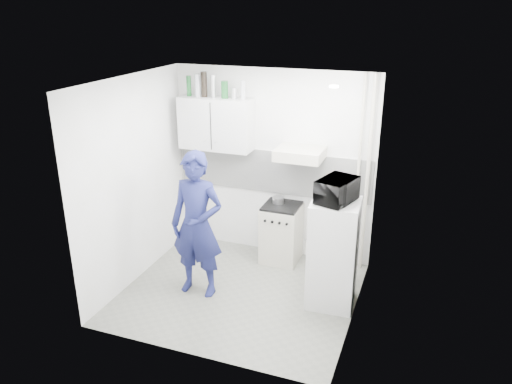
% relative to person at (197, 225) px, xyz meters
% --- Properties ---
extents(floor, '(2.80, 2.80, 0.00)m').
position_rel_person_xyz_m(floor, '(0.49, 0.12, -0.90)').
color(floor, '#62645B').
rests_on(floor, ground).
extents(ceiling, '(2.80, 2.80, 0.00)m').
position_rel_person_xyz_m(ceiling, '(0.49, 0.12, 1.70)').
color(ceiling, white).
rests_on(ceiling, wall_back).
extents(wall_back, '(2.80, 0.00, 2.80)m').
position_rel_person_xyz_m(wall_back, '(0.49, 1.37, 0.40)').
color(wall_back, white).
rests_on(wall_back, floor).
extents(wall_left, '(0.00, 2.60, 2.60)m').
position_rel_person_xyz_m(wall_left, '(-0.91, 0.12, 0.40)').
color(wall_left, white).
rests_on(wall_left, floor).
extents(wall_right, '(0.00, 2.60, 2.60)m').
position_rel_person_xyz_m(wall_right, '(1.89, 0.12, 0.40)').
color(wall_right, white).
rests_on(wall_right, floor).
extents(person, '(0.67, 0.45, 1.80)m').
position_rel_person_xyz_m(person, '(0.00, 0.00, 0.00)').
color(person, '#181C4D').
rests_on(person, floor).
extents(stove, '(0.50, 0.50, 0.80)m').
position_rel_person_xyz_m(stove, '(0.71, 1.12, -0.50)').
color(stove, beige).
rests_on(stove, floor).
extents(fridge, '(0.57, 0.57, 1.30)m').
position_rel_person_xyz_m(fridge, '(1.59, 0.31, -0.25)').
color(fridge, silver).
rests_on(fridge, floor).
extents(stove_top, '(0.48, 0.48, 0.03)m').
position_rel_person_xyz_m(stove_top, '(0.71, 1.12, -0.09)').
color(stove_top, black).
rests_on(stove_top, stove).
extents(saucepan, '(0.16, 0.16, 0.09)m').
position_rel_person_xyz_m(saucepan, '(0.64, 1.17, -0.03)').
color(saucepan, silver).
rests_on(saucepan, stove_top).
extents(microwave, '(0.56, 0.46, 0.27)m').
position_rel_person_xyz_m(microwave, '(1.59, 0.31, 0.54)').
color(microwave, black).
rests_on(microwave, fridge).
extents(bottle_a, '(0.06, 0.06, 0.27)m').
position_rel_person_xyz_m(bottle_a, '(-0.65, 1.19, 1.43)').
color(bottle_a, '#144C1E').
rests_on(bottle_a, upper_cabinet).
extents(bottle_b, '(0.08, 0.08, 0.30)m').
position_rel_person_xyz_m(bottle_b, '(-0.52, 1.19, 1.45)').
color(bottle_b, '#B2B7BC').
rests_on(bottle_b, upper_cabinet).
extents(bottle_c, '(0.08, 0.08, 0.33)m').
position_rel_person_xyz_m(bottle_c, '(-0.42, 1.19, 1.46)').
color(bottle_c, black).
rests_on(bottle_c, upper_cabinet).
extents(bottle_d, '(0.07, 0.07, 0.29)m').
position_rel_person_xyz_m(bottle_d, '(-0.29, 1.19, 1.45)').
color(bottle_d, silver).
rests_on(bottle_d, upper_cabinet).
extents(canister_a, '(0.09, 0.09, 0.23)m').
position_rel_person_xyz_m(canister_a, '(-0.13, 1.19, 1.41)').
color(canister_a, '#144C1E').
rests_on(canister_a, upper_cabinet).
extents(canister_b, '(0.08, 0.08, 0.15)m').
position_rel_person_xyz_m(canister_b, '(0.00, 1.19, 1.37)').
color(canister_b, silver).
rests_on(canister_b, upper_cabinet).
extents(bottle_e, '(0.06, 0.06, 0.25)m').
position_rel_person_xyz_m(bottle_e, '(0.13, 1.19, 1.42)').
color(bottle_e, '#B2B7BC').
rests_on(bottle_e, upper_cabinet).
extents(upper_cabinet, '(1.00, 0.35, 0.70)m').
position_rel_person_xyz_m(upper_cabinet, '(-0.26, 1.19, 0.95)').
color(upper_cabinet, silver).
rests_on(upper_cabinet, wall_back).
extents(range_hood, '(0.60, 0.50, 0.14)m').
position_rel_person_xyz_m(range_hood, '(0.94, 1.12, 0.67)').
color(range_hood, beige).
rests_on(range_hood, wall_back).
extents(backsplash, '(2.74, 0.03, 0.60)m').
position_rel_person_xyz_m(backsplash, '(0.49, 1.35, 0.30)').
color(backsplash, white).
rests_on(backsplash, wall_back).
extents(pipe_a, '(0.05, 0.05, 2.60)m').
position_rel_person_xyz_m(pipe_a, '(1.79, 1.29, 0.40)').
color(pipe_a, beige).
rests_on(pipe_a, floor).
extents(pipe_b, '(0.04, 0.04, 2.60)m').
position_rel_person_xyz_m(pipe_b, '(1.67, 1.29, 0.40)').
color(pipe_b, beige).
rests_on(pipe_b, floor).
extents(ceiling_spot_fixture, '(0.10, 0.10, 0.02)m').
position_rel_person_xyz_m(ceiling_spot_fixture, '(1.49, 0.32, 1.67)').
color(ceiling_spot_fixture, white).
rests_on(ceiling_spot_fixture, ceiling).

